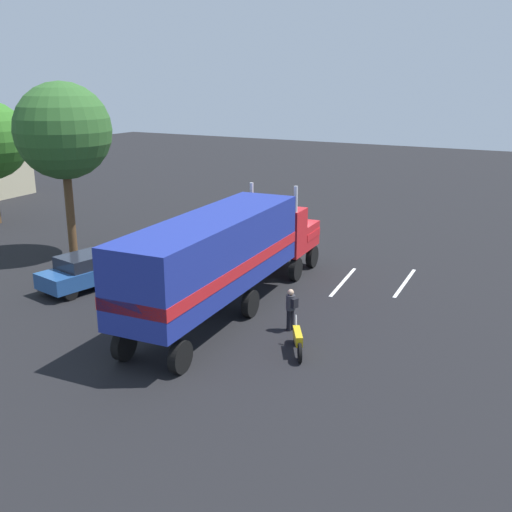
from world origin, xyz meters
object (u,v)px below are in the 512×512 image
Objects in this scene: semi_truck at (226,252)px; tree_center at (63,131)px; person_bystander at (291,308)px; motorcycle at (298,340)px; parked_car at (87,270)px.

tree_center reaches higher than semi_truck.
semi_truck reaches higher than person_bystander.
semi_truck reaches higher than motorcycle.
person_bystander is 10.16m from parked_car.
semi_truck is 8.78× the size of person_bystander.
motorcycle is (-2.11, -4.16, -2.04)m from semi_truck.
semi_truck reaches higher than parked_car.
person_bystander is at bearing -103.15° from tree_center.
motorcycle is 0.21× the size of tree_center.
semi_truck is at bearing 81.09° from person_bystander.
semi_truck is at bearing -85.31° from parked_car.
parked_car is at bearing 82.23° from motorcycle.
motorcycle is (-1.53, -11.20, -0.33)m from parked_car.
motorcycle is at bearing -97.77° from parked_car.
person_bystander is 0.18× the size of tree_center.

